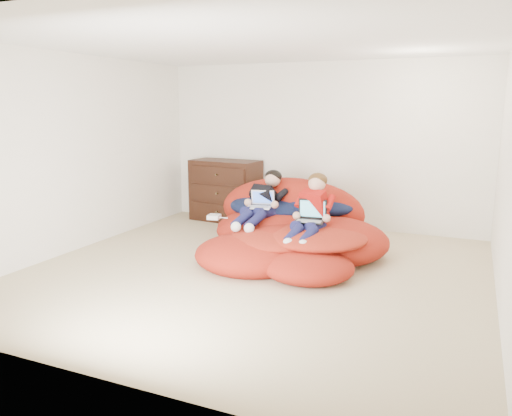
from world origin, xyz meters
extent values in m
cube|color=#C4B38C|center=(0.00, 0.00, -0.12)|extent=(5.10, 5.10, 0.25)
cube|color=white|center=(0.00, 2.51, 1.25)|extent=(5.10, 0.02, 2.50)
cube|color=white|center=(0.00, -2.51, 1.25)|extent=(5.10, 0.02, 2.50)
cube|color=white|center=(-2.51, 0.00, 1.25)|extent=(0.02, 5.10, 2.50)
cube|color=white|center=(2.51, 0.00, 1.25)|extent=(0.02, 5.10, 2.50)
cube|color=white|center=(0.00, 0.00, 2.51)|extent=(5.10, 5.10, 0.02)
cube|color=black|center=(-1.48, 2.22, 0.49)|extent=(1.15, 0.66, 0.99)
cube|color=black|center=(-1.48, 1.93, 0.20)|extent=(0.99, 0.12, 0.24)
cylinder|color=#4C3F26|center=(-1.48, 1.91, 0.20)|extent=(0.04, 0.06, 0.03)
cube|color=black|center=(-1.48, 1.93, 0.49)|extent=(0.99, 0.12, 0.24)
cylinder|color=#4C3F26|center=(-1.48, 1.91, 0.49)|extent=(0.04, 0.06, 0.03)
cube|color=black|center=(-1.48, 1.93, 0.79)|extent=(0.99, 0.12, 0.24)
cylinder|color=#4C3F26|center=(-1.48, 1.91, 0.79)|extent=(0.04, 0.06, 0.03)
ellipsoid|color=#AC2213|center=(-0.23, 1.07, 0.22)|extent=(1.49, 1.34, 0.53)
ellipsoid|color=#AC2213|center=(0.60, 0.93, 0.20)|extent=(1.52, 1.48, 0.55)
ellipsoid|color=#AC2213|center=(0.23, 0.53, 0.18)|extent=(1.53, 1.22, 0.49)
ellipsoid|color=#AC2213|center=(-0.12, 0.17, 0.14)|extent=(1.33, 1.22, 0.44)
ellipsoid|color=#AC2213|center=(0.61, 0.06, 0.13)|extent=(1.05, 0.95, 0.34)
ellipsoid|color=#AC2213|center=(-0.12, 1.57, 0.40)|extent=(2.09, 0.93, 0.93)
ellipsoid|color=#0F1838|center=(-0.32, 1.37, 0.48)|extent=(1.23, 1.01, 0.31)
ellipsoid|color=#0F1838|center=(0.26, 1.41, 0.52)|extent=(1.09, 0.77, 0.26)
ellipsoid|color=#AA2918|center=(0.56, 0.54, 0.34)|extent=(1.21, 1.21, 0.22)
ellipsoid|color=#AA2918|center=(0.08, 0.35, 0.30)|extent=(1.09, 0.98, 0.20)
ellipsoid|color=beige|center=(-0.36, 1.79, 0.62)|extent=(0.44, 0.28, 0.28)
cube|color=black|center=(-0.29, 1.11, 0.63)|extent=(0.41, 0.50, 0.42)
sphere|color=tan|center=(-0.29, 1.28, 0.87)|extent=(0.21, 0.21, 0.21)
ellipsoid|color=black|center=(-0.29, 1.30, 0.91)|extent=(0.24, 0.22, 0.18)
cylinder|color=#14153F|center=(-0.37, 0.79, 0.51)|extent=(0.23, 0.37, 0.19)
cylinder|color=#14153F|center=(-0.37, 0.48, 0.48)|extent=(0.21, 0.35, 0.22)
sphere|color=white|center=(-0.37, 0.30, 0.42)|extent=(0.13, 0.13, 0.13)
cylinder|color=#14153F|center=(-0.20, 0.79, 0.51)|extent=(0.23, 0.37, 0.19)
cylinder|color=#14153F|center=(-0.20, 0.48, 0.48)|extent=(0.21, 0.35, 0.22)
sphere|color=white|center=(-0.20, 0.30, 0.42)|extent=(0.13, 0.13, 0.13)
cube|color=#B2150F|center=(0.47, 0.76, 0.63)|extent=(0.35, 0.34, 0.47)
sphere|color=tan|center=(0.47, 0.83, 0.93)|extent=(0.21, 0.21, 0.21)
ellipsoid|color=#472D12|center=(0.47, 0.86, 0.96)|extent=(0.24, 0.22, 0.18)
cylinder|color=#14153F|center=(0.38, 0.54, 0.45)|extent=(0.21, 0.36, 0.19)
cylinder|color=#14153F|center=(0.38, 0.24, 0.42)|extent=(0.18, 0.35, 0.22)
sphere|color=white|center=(0.38, 0.06, 0.36)|extent=(0.12, 0.12, 0.12)
cylinder|color=#14153F|center=(0.56, 0.54, 0.45)|extent=(0.21, 0.36, 0.19)
cylinder|color=#14153F|center=(0.56, 0.24, 0.42)|extent=(0.18, 0.35, 0.22)
sphere|color=white|center=(0.56, 0.06, 0.36)|extent=(0.12, 0.12, 0.12)
cube|color=white|center=(-0.29, 0.80, 0.57)|extent=(0.34, 0.27, 0.01)
cube|color=gray|center=(-0.29, 0.79, 0.58)|extent=(0.27, 0.17, 0.00)
cube|color=white|center=(-0.29, 0.94, 0.68)|extent=(0.31, 0.15, 0.20)
cube|color=#416DDF|center=(-0.29, 0.93, 0.68)|extent=(0.27, 0.12, 0.16)
cube|color=black|center=(0.47, 0.55, 0.51)|extent=(0.36, 0.27, 0.01)
cube|color=gray|center=(0.47, 0.54, 0.52)|extent=(0.30, 0.16, 0.00)
cube|color=black|center=(0.47, 0.68, 0.64)|extent=(0.34, 0.06, 0.24)
cube|color=#51A7BF|center=(0.47, 0.67, 0.64)|extent=(0.30, 0.04, 0.20)
cube|color=white|center=(-0.88, 0.69, 0.42)|extent=(0.17, 0.17, 0.06)
camera|label=1|loc=(2.17, -4.95, 1.85)|focal=35.00mm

